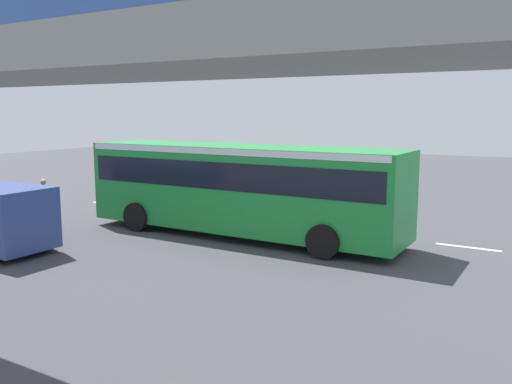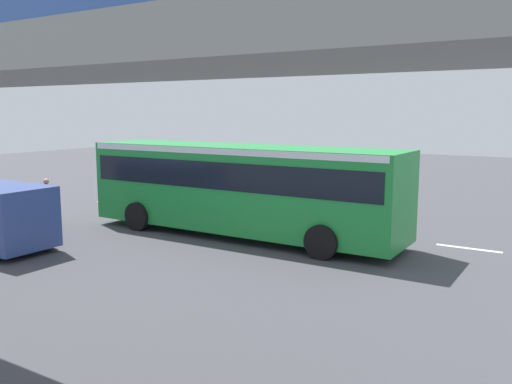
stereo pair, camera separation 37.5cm
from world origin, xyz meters
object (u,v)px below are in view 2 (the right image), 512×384
Objects in this scene: bicycle_orange at (16,209)px; traffic_sign at (152,160)px; city_bus at (241,182)px; pedestrian at (47,202)px.

traffic_sign is (-1.11, -6.88, 1.52)m from bicycle_orange.
city_bus reaches higher than bicycle_orange.
city_bus is at bearing -161.87° from pedestrian.
traffic_sign is at bearing -28.88° from city_bus.
pedestrian is at bearing 18.13° from city_bus.
traffic_sign reaches higher than bicycle_orange.
traffic_sign is at bearing -99.20° from bicycle_orange.
bicycle_orange is 2.29m from pedestrian.
pedestrian is (-2.23, 0.14, 0.51)m from bicycle_orange.
traffic_sign reaches higher than pedestrian.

